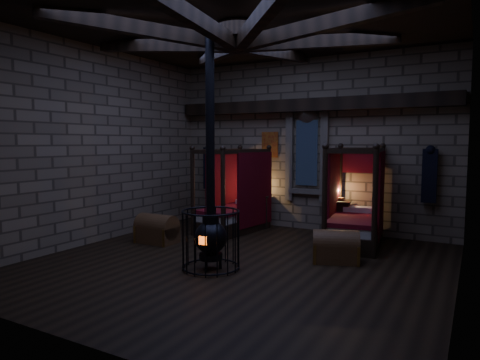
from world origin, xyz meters
The scene contains 8 objects.
room centered at (0.00, 0.09, 3.74)m, with size 7.02×7.02×4.29m.
bed_left centered at (-1.45, 2.41, 0.49)m, with size 1.26×2.03×1.99m.
bed_right centered at (1.46, 2.47, 0.50)m, with size 1.26×2.07×2.04m.
trunk_left centered at (-2.31, 0.54, 0.28)m, with size 0.86×0.55×0.63m.
trunk_right centered at (1.50, 0.94, 0.26)m, with size 0.93×0.76×0.60m.
nightstand_left centered at (-1.12, 3.13, 0.42)m, with size 0.61×0.59×1.00m.
nightstand_right centered at (0.94, 3.09, 0.42)m, with size 0.59×0.57×0.90m.
stove centered at (-0.24, -0.52, 0.62)m, with size 0.99×0.99×4.05m.
Camera 1 is at (3.68, -6.53, 2.17)m, focal length 32.00 mm.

